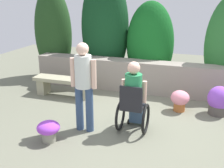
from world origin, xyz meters
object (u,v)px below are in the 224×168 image
Objects in this scene: person_in_wheelchair at (134,99)px; flower_pot_purple_near at (49,130)px; stone_bench at (63,84)px; flower_pot_small_foreground at (180,99)px; person_standing_companion at (84,82)px; flower_pot_terracotta_by_wall at (219,101)px.

person_in_wheelchair is 1.58m from flower_pot_purple_near.
flower_pot_small_foreground is (2.83, -0.06, -0.04)m from stone_bench.
stone_bench is 1.11× the size of person_in_wheelchair.
person_standing_companion reaches higher than stone_bench.
stone_bench is 2.22m from flower_pot_purple_near.
flower_pot_purple_near is at bearing -150.16° from person_in_wheelchair.
flower_pot_terracotta_by_wall is 1.34× the size of flower_pot_small_foreground.
flower_pot_small_foreground is (-0.79, -0.07, -0.04)m from flower_pot_terracotta_by_wall.
flower_pot_purple_near is 3.50m from flower_pot_terracotta_by_wall.
person_standing_companion is 2.90m from flower_pot_terracotta_by_wall.
stone_bench is 0.90× the size of person_standing_companion.
person_standing_companion is 2.26m from flower_pot_small_foreground.
flower_pot_terracotta_by_wall is at bearing 5.24° from flower_pot_small_foreground.
flower_pot_small_foreground is at bearing -8.82° from stone_bench.
person_in_wheelchair reaches higher than stone_bench.
person_standing_companion reaches higher than flower_pot_terracotta_by_wall.
flower_pot_terracotta_by_wall is at bearing 28.01° from person_standing_companion.
flower_pot_terracotta_by_wall is 0.79m from flower_pot_small_foreground.
person_in_wheelchair is at bearing 33.06° from flower_pot_purple_near.
person_in_wheelchair is 0.95m from person_standing_companion.
flower_pot_purple_near is 0.86× the size of flower_pot_small_foreground.
flower_pot_purple_near is (0.81, -2.07, -0.08)m from stone_bench.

